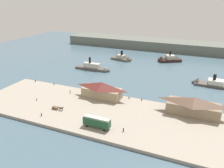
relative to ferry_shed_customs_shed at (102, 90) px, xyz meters
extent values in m
plane|color=#476070|center=(2.74, 9.13, -5.12)|extent=(320.00, 320.00, 0.00)
cube|color=#9E9384|center=(2.74, -12.87, -4.52)|extent=(110.00, 36.00, 1.20)
cube|color=gray|center=(2.74, 5.53, -4.62)|extent=(110.00, 0.80, 1.00)
cube|color=#998466|center=(0.00, 0.00, -1.56)|extent=(18.67, 7.43, 4.71)
pyramid|color=maroon|center=(0.00, 0.00, 2.29)|extent=(19.05, 7.80, 3.00)
cube|color=#847056|center=(41.34, -0.02, -1.45)|extent=(20.85, 8.33, 4.93)
pyramid|color=brown|center=(41.34, -0.02, 2.13)|extent=(21.26, 8.74, 2.24)
cube|color=#1E4C2D|center=(9.67, -24.68, -1.59)|extent=(10.39, 2.62, 2.86)
cube|color=beige|center=(9.67, -24.68, 0.09)|extent=(9.98, 1.84, 0.50)
cylinder|color=black|center=(13.31, -23.37, -3.47)|extent=(0.90, 0.18, 0.90)
cylinder|color=black|center=(13.31, -26.00, -3.47)|extent=(0.90, 0.18, 0.90)
cylinder|color=black|center=(6.03, -23.37, -3.47)|extent=(0.90, 0.18, 0.90)
cylinder|color=black|center=(6.03, -26.00, -3.47)|extent=(0.90, 0.18, 0.90)
cube|color=brown|center=(-13.20, -18.80, -3.07)|extent=(2.82, 1.31, 0.50)
cylinder|color=#4C3828|center=(-14.05, -18.15, -3.32)|extent=(1.20, 0.10, 1.20)
cylinder|color=#4C3828|center=(-14.05, -19.46, -3.32)|extent=(1.20, 0.10, 1.20)
ellipsoid|color=#473323|center=(-10.39, -18.80, -2.82)|extent=(2.00, 0.70, 0.90)
ellipsoid|color=#473323|center=(-9.29, -18.80, -2.27)|extent=(0.70, 0.32, 0.44)
cylinder|color=#473323|center=(-9.79, -18.60, -3.42)|extent=(0.16, 0.16, 1.00)
cylinder|color=#473323|center=(-9.79, -19.00, -3.42)|extent=(0.16, 0.16, 1.00)
cylinder|color=#473323|center=(-10.99, -18.60, -3.42)|extent=(0.16, 0.16, 1.00)
cylinder|color=#473323|center=(-10.99, -19.00, -3.42)|extent=(0.16, 0.16, 1.00)
cylinder|color=#6B5B4C|center=(-26.34, -15.31, -3.28)|extent=(0.37, 0.37, 1.28)
sphere|color=#CCA889|center=(-26.34, -15.31, -2.52)|extent=(0.23, 0.23, 0.23)
cylinder|color=#232328|center=(-14.89, -25.95, -3.28)|extent=(0.38, 0.38, 1.29)
sphere|color=#CCA889|center=(-14.89, -25.95, -2.51)|extent=(0.24, 0.24, 0.24)
cylinder|color=#6B5B4C|center=(-16.77, -1.86, -3.21)|extent=(0.41, 0.41, 1.41)
sphere|color=#CCA889|center=(-16.77, -1.86, -2.37)|extent=(0.26, 0.26, 0.26)
cylinder|color=#232328|center=(19.65, -23.28, -3.25)|extent=(0.39, 0.39, 1.33)
sphere|color=#CCA889|center=(19.65, -23.28, -2.46)|extent=(0.24, 0.24, 0.24)
cylinder|color=black|center=(18.62, 4.13, -3.47)|extent=(0.44, 0.44, 0.90)
cylinder|color=black|center=(12.54, 3.55, -3.47)|extent=(0.44, 0.44, 0.90)
cylinder|color=black|center=(-43.70, 3.91, -3.47)|extent=(0.44, 0.44, 0.90)
cylinder|color=black|center=(-30.93, 3.98, -3.47)|extent=(0.44, 0.44, 0.90)
cube|color=#514C47|center=(50.25, 39.53, -4.46)|extent=(21.85, 7.26, 1.32)
cone|color=#514C47|center=(39.42, 39.84, -4.46)|extent=(4.07, 6.10, 5.99)
cube|color=silver|center=(50.25, 39.53, -2.54)|extent=(7.95, 5.53, 2.50)
cylinder|color=black|center=(49.35, 39.56, 0.21)|extent=(1.65, 1.65, 3.00)
cube|color=#514C47|center=(-16.74, 69.50, -4.37)|extent=(16.26, 9.68, 1.49)
cone|color=#514C47|center=(-9.33, 67.82, -4.37)|extent=(3.96, 6.29, 5.83)
cube|color=#B2A893|center=(-16.74, 69.50, -2.43)|extent=(6.91, 5.77, 2.40)
cylinder|color=black|center=(-16.27, 69.40, 0.45)|extent=(1.75, 1.75, 3.35)
cylinder|color=brown|center=(-21.19, 70.51, -0.96)|extent=(0.24, 0.24, 5.34)
cube|color=black|center=(18.65, 79.88, -4.12)|extent=(17.64, 14.26, 1.99)
cone|color=black|center=(11.58, 75.74, -4.12)|extent=(5.70, 6.88, 6.24)
cube|color=#B2A893|center=(18.65, 79.88, -1.71)|extent=(7.91, 7.72, 2.83)
cylinder|color=black|center=(18.56, 79.83, 1.28)|extent=(1.24, 1.24, 3.16)
cylinder|color=brown|center=(22.89, 82.36, -0.75)|extent=(0.24, 0.24, 4.76)
cube|color=#514C47|center=(-26.03, 39.00, -4.35)|extent=(23.18, 5.24, 1.54)
cone|color=#514C47|center=(-14.48, 39.19, -4.35)|extent=(4.23, 4.44, 4.38)
cube|color=beige|center=(-26.03, 39.00, -2.04)|extent=(11.31, 3.52, 3.06)
cylinder|color=black|center=(-27.47, 38.97, 1.43)|extent=(1.35, 1.35, 3.88)
cube|color=#60665B|center=(2.74, 119.13, -1.12)|extent=(180.00, 24.00, 8.00)
camera|label=1|loc=(42.94, -88.35, 42.15)|focal=36.07mm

